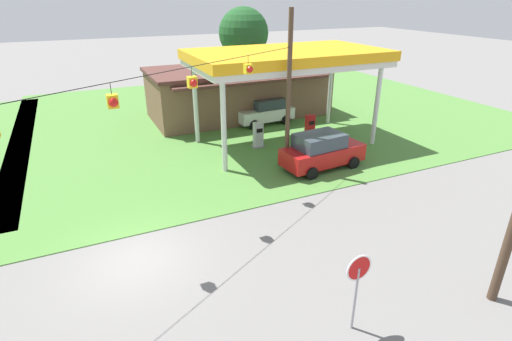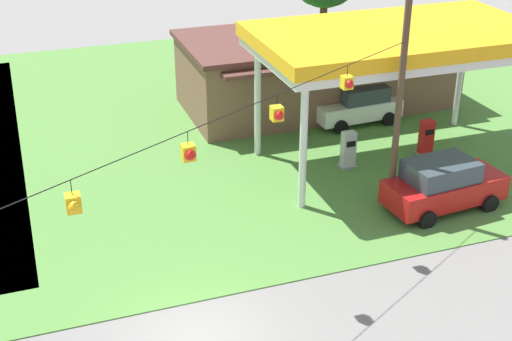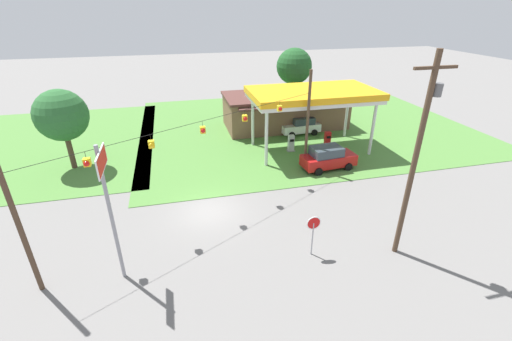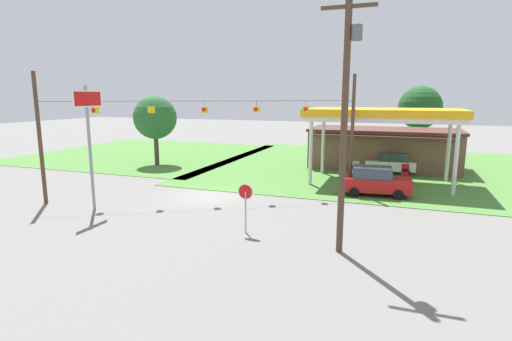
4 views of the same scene
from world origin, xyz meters
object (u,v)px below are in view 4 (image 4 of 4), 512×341
Objects in this scene: stop_sign_roadside at (246,197)px; utility_pole_main at (346,111)px; gas_station_canopy at (383,116)px; fuel_pump_near at (355,172)px; car_at_pumps_rear at (391,163)px; fuel_pump_far at (405,175)px; stop_sign_overhead at (89,124)px; gas_station_store at (383,148)px; tree_west_verge at (155,118)px; car_at_pumps_front at (375,181)px; tree_behind_station at (420,108)px.

stop_sign_roadside is 0.23× the size of utility_pole_main.
gas_station_canopy is 7.04× the size of fuel_pump_near.
utility_pole_main is at bearing -92.98° from gas_station_canopy.
stop_sign_roadside reaches higher than car_at_pumps_rear.
fuel_pump_far is 22.53m from stop_sign_overhead.
fuel_pump_near is (-1.85, -0.00, -4.47)m from gas_station_canopy.
stop_sign_overhead reaches higher than gas_station_canopy.
gas_station_store reaches higher than fuel_pump_far.
tree_west_verge is (-22.85, 1.00, 3.85)m from fuel_pump_far.
car_at_pumps_front is 18.69m from tree_behind_station.
fuel_pump_near is at bearing 44.77° from stop_sign_overhead.
utility_pole_main is at bearing 82.48° from car_at_pumps_rear.
car_at_pumps_rear is at bearing 85.62° from utility_pole_main.
utility_pole_main reaches higher than gas_station_store.
stop_sign_roadside is at bearing 68.22° from car_at_pumps_rear.
gas_station_store is at bearing -116.17° from tree_behind_station.
car_at_pumps_rear is (0.79, 8.61, -0.06)m from car_at_pumps_front.
car_at_pumps_rear is at bearing 8.67° from tree_west_verge.
gas_station_canopy is 20.68m from stop_sign_overhead.
tree_west_verge is at bearing -152.38° from tree_behind_station.
fuel_pump_near is 19.80m from stop_sign_overhead.
tree_west_verge is at bearing 177.50° from fuel_pump_far.
utility_pole_main is (14.78, -1.57, 1.01)m from stop_sign_overhead.
fuel_pump_near is 0.64× the size of stop_sign_roadside.
tree_behind_station is (4.89, 13.58, 4.70)m from fuel_pump_near.
car_at_pumps_rear is 22.26m from tree_west_verge.
car_at_pumps_front is 0.64× the size of stop_sign_overhead.
gas_station_canopy is at bearing 179.95° from fuel_pump_far.
car_at_pumps_rear is 10.57m from tree_behind_station.
fuel_pump_far is at bearing 0.00° from fuel_pump_near.
stop_sign_overhead is (-9.99, 0.70, 3.28)m from stop_sign_roadside.
car_at_pumps_front is at bearing -118.77° from stop_sign_roadside.
car_at_pumps_rear is at bearing 80.75° from gas_station_canopy.
gas_station_canopy is at bearing 41.16° from stop_sign_overhead.
car_at_pumps_rear is 19.67m from stop_sign_roadside.
fuel_pump_near is at bearing 56.22° from car_at_pumps_rear.
car_at_pumps_front is (1.76, -4.31, 0.24)m from fuel_pump_near.
tree_west_verge is (-20.87, -6.12, 2.76)m from gas_station_store.
stop_sign_roadside reaches higher than fuel_pump_far.
stop_sign_roadside is 6.48m from utility_pole_main.
stop_sign_roadside is (-5.49, -10.00, 0.81)m from car_at_pumps_front.
car_at_pumps_front is at bearing 81.64° from car_at_pumps_rear.
stop_sign_roadside is at bearing -124.06° from car_at_pumps_front.
gas_station_store is 7.47m from fuel_pump_far.
stop_sign_overhead is at bearing -4.01° from stop_sign_roadside.
gas_station_store is 8.04m from tree_behind_station.
stop_sign_overhead is at bearing 173.93° from utility_pole_main.
tree_behind_station is at bearing 74.79° from car_at_pumps_front.
gas_station_store is 5.38× the size of stop_sign_roadside.
gas_station_store is at bearing 88.31° from utility_pole_main.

